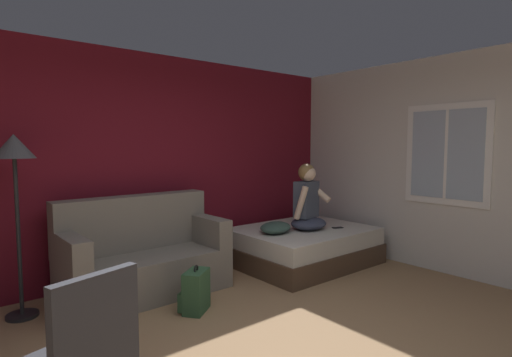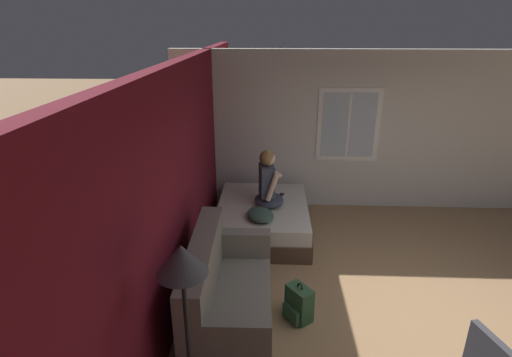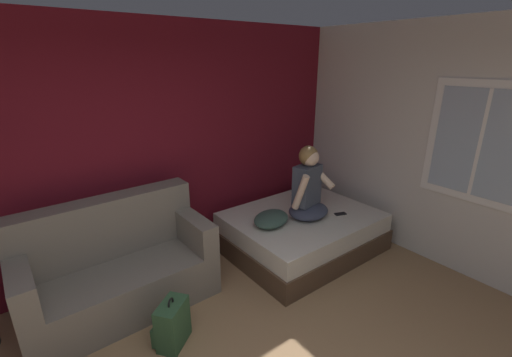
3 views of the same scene
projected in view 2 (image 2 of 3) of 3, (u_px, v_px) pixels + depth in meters
ground_plane at (422, 326)px, 4.35m from camera, size 40.00×40.00×0.00m
wall_back_accent at (163, 210)px, 3.97m from camera, size 11.15×0.16×2.70m
wall_side_with_window at (370, 132)px, 6.79m from camera, size 0.19×6.73×2.70m
bed at (263, 219)px, 6.22m from camera, size 1.79×1.41×0.48m
couch at (225, 297)px, 4.19m from camera, size 1.71×0.85×1.04m
person_seated at (268, 183)px, 5.99m from camera, size 0.59×0.53×0.88m
backpack at (298, 304)px, 4.40m from camera, size 0.35×0.35×0.46m
throw_pillow at (260, 215)px, 5.65m from camera, size 0.58×0.51×0.14m
cell_phone at (281, 195)px, 6.45m from camera, size 0.16×0.11×0.01m
floor_lamp at (183, 279)px, 2.76m from camera, size 0.36×0.36×1.70m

